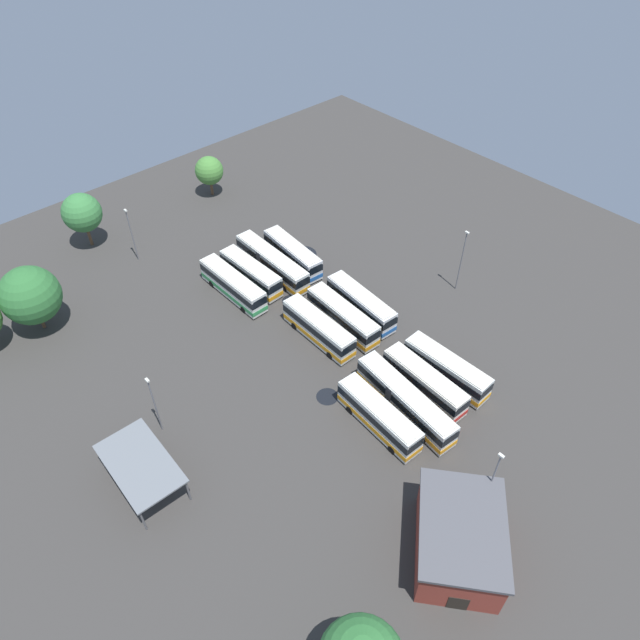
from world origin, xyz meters
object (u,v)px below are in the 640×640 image
Objects in this scene: bus_row1_slot1 at (319,328)px; lamp_post_by_building at (131,233)px; bus_row0_slot1 at (251,273)px; bus_row1_slot3 at (361,304)px; bus_row2_slot3 at (447,369)px; bus_row0_slot0 at (233,285)px; bus_row0_slot2 at (272,262)px; tree_north_edge at (30,295)px; tree_northwest at (209,171)px; lamp_post_mid_lot at (492,481)px; bus_row2_slot0 at (379,416)px; bus_row2_slot1 at (405,400)px; bus_row0_slot3 at (293,254)px; bus_row1_slot2 at (343,316)px; lamp_post_far_corner at (462,259)px; depot_building at (459,540)px; lamp_post_near_entrance at (154,403)px; bus_row2_slot2 at (424,382)px; maintenance_shelter at (140,464)px; tree_west_edge at (82,213)px.

bus_row1_slot1 is 1.31× the size of lamp_post_by_building.
bus_row1_slot3 is at bearing 24.64° from bus_row0_slot1.
lamp_post_by_building reaches higher than bus_row2_slot3.
bus_row0_slot0 is 0.86× the size of bus_row0_slot2.
tree_north_edge is (-41.01, -31.66, 3.59)m from bus_row2_slot3.
lamp_post_mid_lot is at bearing -11.94° from tree_northwest.
bus_row2_slot0 is 10.94m from bus_row2_slot3.
tree_north_edge reaches higher than bus_row2_slot1.
lamp_post_by_building reaches higher than bus_row1_slot3.
bus_row0_slot0 is at bearing 177.17° from bus_row2_slot0.
bus_row2_slot1 is at bearing -2.43° from bus_row1_slot1.
bus_row0_slot3 is 14.99m from bus_row1_slot2.
bus_row1_slot3 and bus_row2_slot0 have the same top height.
lamp_post_far_corner is (20.10, 16.83, 3.33)m from bus_row0_slot2.
depot_building is 70.30m from tree_northwest.
bus_row0_slot3 is (0.16, 10.56, -0.00)m from bus_row0_slot0.
bus_row1_slot3 is at bearing 86.97° from lamp_post_near_entrance.
bus_row1_slot2 is 1.25× the size of tree_north_edge.
bus_row0_slot1 is 15.41m from bus_row1_slot2.
bus_row1_slot2 is at bearing -106.68° from lamp_post_far_corner.
bus_row2_slot2 is at bearing 11.66° from bus_row0_slot0.
bus_row2_slot2 is (14.46, -4.22, -0.00)m from bus_row1_slot3.
lamp_post_by_building is at bearing -174.58° from bus_row2_slot0.
bus_row2_slot0 is 25.20m from maintenance_shelter.
lamp_post_far_corner is at bearing 73.32° from bus_row1_slot2.
lamp_post_near_entrance is at bearing -66.85° from bus_row0_slot3.
tree_north_edge is (-11.35, -29.20, 3.59)m from bus_row0_slot2.
tree_northwest is at bearing 157.89° from bus_row0_slot1.
lamp_post_near_entrance is at bearing -15.30° from tree_west_edge.
depot_building is 31.19m from maintenance_shelter.
bus_row0_slot2 is 1.22× the size of bus_row1_slot3.
lamp_post_mid_lot reaches higher than bus_row0_slot2.
lamp_post_mid_lot reaches higher than depot_building.
bus_row2_slot0 is 54.78m from tree_northwest.
bus_row2_slot0 is 53.85m from tree_west_edge.
bus_row0_slot1 is 16.38m from bus_row1_slot3.
bus_row2_slot1 is at bearing -2.04° from bus_row0_slot1.
bus_row1_slot3 is 34.79m from lamp_post_by_building.
bus_row0_slot2 and bus_row2_slot1 have the same top height.
tree_west_edge reaches higher than bus_row1_slot1.
maintenance_shelter is at bearing -145.99° from depot_building.
bus_row0_slot0 and bus_row1_slot3 have the same top height.
bus_row0_slot3 is at bearing 82.36° from bus_row0_slot2.
bus_row2_slot3 is at bearing 60.32° from lamp_post_near_entrance.
lamp_post_by_building is (-15.93, -9.07, 2.83)m from bus_row0_slot1.
bus_row1_slot1 is at bearing 162.04° from depot_building.
bus_row2_slot1 is at bearing -91.18° from bus_row2_slot3.
tree_west_edge is at bearing -173.18° from lamp_post_mid_lot.
bus_row1_slot2 and bus_row2_slot2 have the same top height.
bus_row1_slot3 is at bearing 27.30° from lamp_post_by_building.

